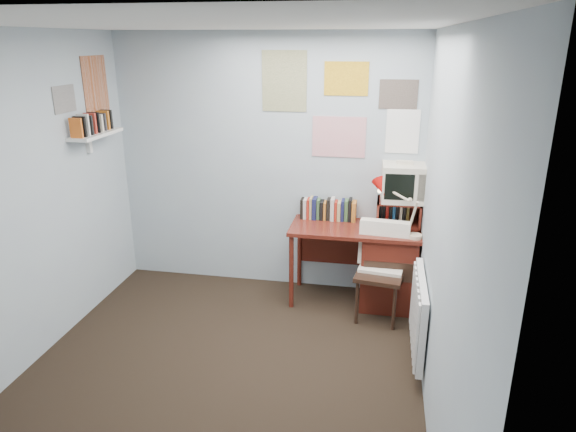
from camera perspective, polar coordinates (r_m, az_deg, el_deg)
name	(u,v)px	position (r m, az deg, el deg)	size (l,w,h in m)	color
ground	(217,383)	(4.04, -7.94, -17.90)	(3.50, 3.50, 0.00)	black
back_wall	(267,165)	(5.05, -2.39, 5.68)	(3.00, 0.02, 2.50)	#A2B4B9
left_wall	(7,212)	(4.17, -28.73, 0.41)	(0.02, 3.50, 2.50)	#A2B4B9
right_wall	(442,240)	(3.28, 16.73, -2.60)	(0.02, 3.50, 2.50)	#A2B4B9
ceiling	(197,24)	(3.24, -10.06, 20.27)	(3.00, 3.50, 0.02)	white
desk	(382,264)	(4.95, 10.43, -5.27)	(1.20, 0.55, 0.76)	#5D1E15
desk_chair	(380,275)	(4.66, 10.14, -6.48)	(0.44, 0.42, 0.86)	black
desk_lamp	(417,214)	(4.58, 14.13, 0.18)	(0.31, 0.27, 0.44)	red
tv_riser	(398,213)	(4.88, 12.16, 0.32)	(0.40, 0.30, 0.25)	#5D1E15
crt_tv	(404,180)	(4.81, 12.71, 3.87)	(0.39, 0.36, 0.37)	beige
book_row	(332,208)	(4.97, 4.87, 0.84)	(0.60, 0.14, 0.22)	#5D1E15
radiator	(419,314)	(4.12, 14.36, -10.56)	(0.09, 0.80, 0.60)	white
wall_shelf	(96,134)	(4.91, -20.57, 8.51)	(0.20, 0.62, 0.24)	white
posters_back	(340,105)	(4.84, 5.79, 12.22)	(1.20, 0.01, 0.90)	white
posters_left	(80,90)	(4.91, -22.06, 12.84)	(0.01, 0.70, 0.60)	white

